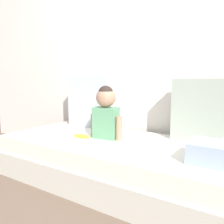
{
  "coord_description": "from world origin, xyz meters",
  "views": [
    {
      "loc": [
        1.03,
        -1.7,
        0.91
      ],
      "look_at": [
        -0.08,
        0.0,
        0.63
      ],
      "focal_mm": 37.79,
      "sensor_mm": 36.0,
      "label": 1
    }
  ],
  "objects_px": {
    "couch": "(120,162)",
    "banana": "(82,136)",
    "throw_pillow_right": "(205,111)",
    "folded_blanket": "(223,154)",
    "toddler": "(106,111)",
    "throw_pillow_left": "(91,101)"
  },
  "relations": [
    {
      "from": "couch",
      "to": "banana",
      "type": "relative_size",
      "value": 13.08
    },
    {
      "from": "couch",
      "to": "banana",
      "type": "bearing_deg",
      "value": -164.5
    },
    {
      "from": "throw_pillow_right",
      "to": "folded_blanket",
      "type": "distance_m",
      "value": 0.58
    },
    {
      "from": "couch",
      "to": "folded_blanket",
      "type": "relative_size",
      "value": 5.56
    },
    {
      "from": "throw_pillow_right",
      "to": "toddler",
      "type": "relative_size",
      "value": 1.12
    },
    {
      "from": "couch",
      "to": "banana",
      "type": "distance_m",
      "value": 0.42
    },
    {
      "from": "couch",
      "to": "toddler",
      "type": "relative_size",
      "value": 4.65
    },
    {
      "from": "throw_pillow_right",
      "to": "toddler",
      "type": "distance_m",
      "value": 0.85
    },
    {
      "from": "banana",
      "to": "folded_blanket",
      "type": "xyz_separation_m",
      "value": [
        1.18,
        -0.02,
        0.05
      ]
    },
    {
      "from": "toddler",
      "to": "throw_pillow_right",
      "type": "bearing_deg",
      "value": 24.51
    },
    {
      "from": "throw_pillow_left",
      "to": "banana",
      "type": "distance_m",
      "value": 0.6
    },
    {
      "from": "folded_blanket",
      "to": "throw_pillow_right",
      "type": "bearing_deg",
      "value": 113.99
    },
    {
      "from": "toddler",
      "to": "banana",
      "type": "relative_size",
      "value": 2.81
    },
    {
      "from": "throw_pillow_left",
      "to": "toddler",
      "type": "distance_m",
      "value": 0.57
    },
    {
      "from": "couch",
      "to": "throw_pillow_left",
      "type": "bearing_deg",
      "value": 148.42
    },
    {
      "from": "banana",
      "to": "couch",
      "type": "bearing_deg",
      "value": 15.5
    },
    {
      "from": "throw_pillow_left",
      "to": "folded_blanket",
      "type": "distance_m",
      "value": 1.54
    },
    {
      "from": "folded_blanket",
      "to": "couch",
      "type": "bearing_deg",
      "value": 171.86
    },
    {
      "from": "toddler",
      "to": "banana",
      "type": "xyz_separation_m",
      "value": [
        -0.18,
        -0.12,
        -0.23
      ]
    },
    {
      "from": "couch",
      "to": "folded_blanket",
      "type": "xyz_separation_m",
      "value": [
        0.83,
        -0.12,
        0.26
      ]
    },
    {
      "from": "throw_pillow_left",
      "to": "folded_blanket",
      "type": "height_order",
      "value": "throw_pillow_left"
    },
    {
      "from": "throw_pillow_right",
      "to": "banana",
      "type": "height_order",
      "value": "throw_pillow_right"
    }
  ]
}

